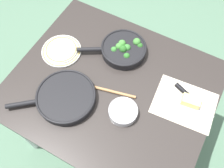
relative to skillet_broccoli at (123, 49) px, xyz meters
name	(u,v)px	position (x,y,z in m)	size (l,w,h in m)	color
ground_plane	(112,131)	(0.05, -0.22, -0.81)	(14.00, 14.00, 0.00)	#51755B
dining_table_red	(112,94)	(0.05, -0.22, -0.13)	(1.05, 0.89, 0.78)	#2D2826
skillet_broccoli	(123,49)	(0.00, 0.00, 0.00)	(0.36, 0.27, 0.07)	black
skillet_eggs	(66,97)	(-0.12, -0.40, -0.01)	(0.39, 0.35, 0.05)	black
wooden_spoon	(97,88)	(-0.01, -0.27, -0.02)	(0.34, 0.10, 0.02)	#A87A4C
parchment_sheet	(184,103)	(0.42, -0.13, -0.03)	(0.32, 0.26, 0.00)	beige
grater_knife	(188,96)	(0.42, -0.09, -0.02)	(0.24, 0.11, 0.02)	silver
cheese_block	(191,101)	(0.44, -0.12, -0.01)	(0.10, 0.06, 0.04)	#EFD67A
dinner_plate_stack	(61,50)	(-0.31, -0.17, -0.02)	(0.22, 0.22, 0.03)	silver
prep_bowl_steel	(123,112)	(0.17, -0.33, -0.01)	(0.14, 0.14, 0.04)	#B7B7BC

